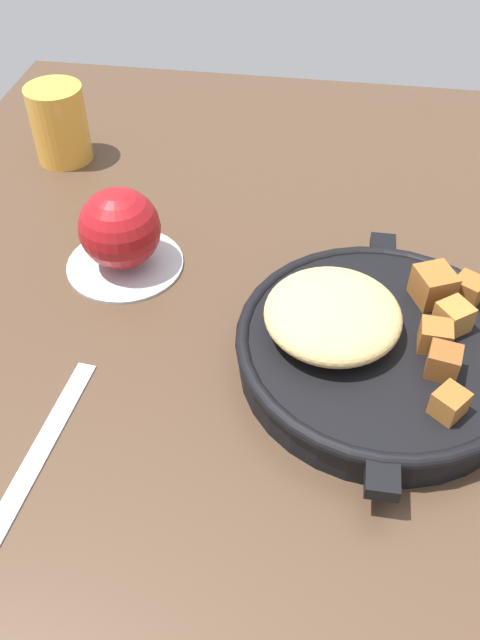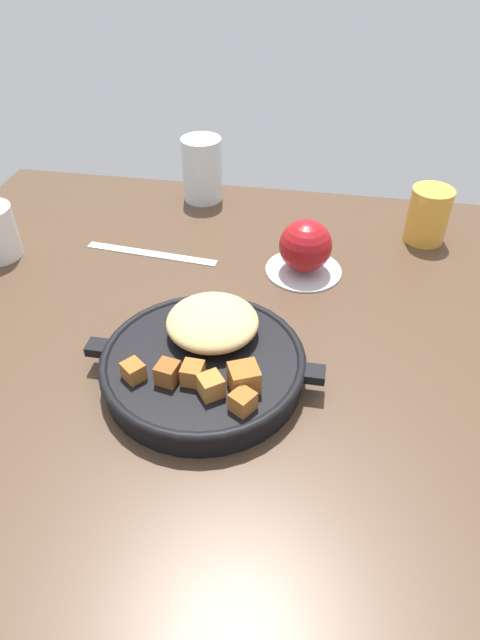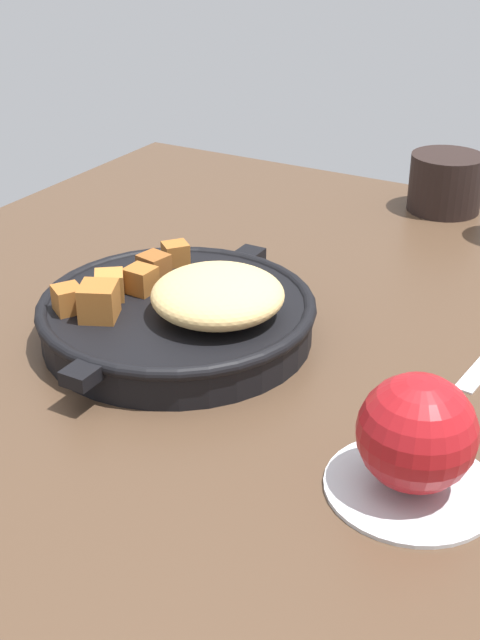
% 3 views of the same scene
% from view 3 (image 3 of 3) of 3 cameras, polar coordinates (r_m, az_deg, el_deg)
% --- Properties ---
extents(ground_plane, '(1.06, 0.90, 0.02)m').
position_cam_3_polar(ground_plane, '(0.72, -0.22, -4.16)').
color(ground_plane, '#473323').
extents(cast_iron_skillet, '(0.29, 0.25, 0.07)m').
position_cam_3_polar(cast_iron_skillet, '(0.74, -3.97, 0.54)').
color(cast_iron_skillet, black).
rests_on(cast_iron_skillet, ground_plane).
extents(saucer_plate, '(0.12, 0.12, 0.01)m').
position_cam_3_polar(saucer_plate, '(0.59, 11.40, -10.84)').
color(saucer_plate, '#B7BABF').
rests_on(saucer_plate, ground_plane).
extents(red_apple, '(0.08, 0.08, 0.08)m').
position_cam_3_polar(red_apple, '(0.57, 11.80, -7.44)').
color(red_apple, maroon).
rests_on(red_apple, saucer_plate).
extents(coffee_mug_dark, '(0.09, 0.09, 0.07)m').
position_cam_3_polar(coffee_mug_dark, '(1.07, 13.65, 8.95)').
color(coffee_mug_dark, black).
rests_on(coffee_mug_dark, ground_plane).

